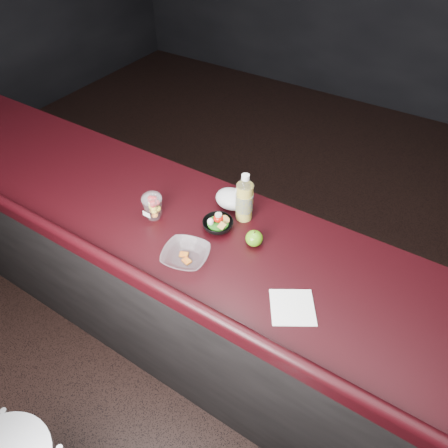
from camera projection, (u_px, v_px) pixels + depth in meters
The scene contains 10 objects.
ground at pixel (193, 398), 2.24m from camera, with size 8.00×8.00×0.00m, color black.
room_shell at pixel (154, 83), 0.98m from camera, with size 8.00×8.00×8.00m.
counter at pixel (222, 307), 2.07m from camera, with size 4.06×0.71×1.02m.
lemonade_bottle at pixel (244, 200), 1.76m from camera, with size 0.08×0.08×0.24m.
fruit_cup at pixel (153, 205), 1.78m from camera, with size 0.09×0.09×0.13m.
green_apple at pixel (254, 238), 1.68m from camera, with size 0.07×0.07×0.08m.
plastic_bag at pixel (232, 198), 1.85m from camera, with size 0.15×0.12×0.11m.
snack_bowl at pixel (218, 224), 1.76m from camera, with size 0.16×0.16×0.07m.
takeout_bowl at pixel (186, 255), 1.62m from camera, with size 0.23×0.23×0.05m.
paper_napkin at pixel (292, 307), 1.47m from camera, with size 0.16×0.16×0.00m, color white.
Camera 1 is at (0.65, -0.71, 2.26)m, focal length 32.00 mm.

